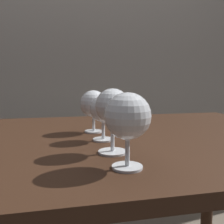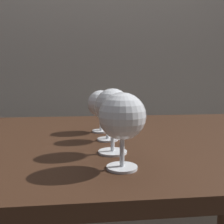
{
  "view_description": "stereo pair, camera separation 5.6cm",
  "coord_description": "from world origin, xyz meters",
  "px_view_note": "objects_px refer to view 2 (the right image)",
  "views": [
    {
      "loc": [
        -0.12,
        -0.72,
        0.95
      ],
      "look_at": [
        -0.0,
        -0.18,
        0.87
      ],
      "focal_mm": 40.22,
      "sensor_mm": 36.0,
      "label": 1
    },
    {
      "loc": [
        -0.06,
        -0.73,
        0.95
      ],
      "look_at": [
        -0.0,
        -0.18,
        0.87
      ],
      "focal_mm": 40.22,
      "sensor_mm": 36.0,
      "label": 2
    }
  ],
  "objects_px": {
    "wine_glass_rose": "(122,117)",
    "wine_glass_port": "(112,108)",
    "wine_glass_white": "(108,110)",
    "wine_glass_cabernet": "(101,104)"
  },
  "relations": [
    {
      "from": "wine_glass_rose",
      "to": "wine_glass_white",
      "type": "bearing_deg",
      "value": 91.24
    },
    {
      "from": "wine_glass_rose",
      "to": "wine_glass_port",
      "type": "relative_size",
      "value": 0.98
    },
    {
      "from": "wine_glass_rose",
      "to": "wine_glass_port",
      "type": "bearing_deg",
      "value": 94.33
    },
    {
      "from": "wine_glass_port",
      "to": "wine_glass_white",
      "type": "height_order",
      "value": "wine_glass_port"
    },
    {
      "from": "wine_glass_rose",
      "to": "wine_glass_white",
      "type": "height_order",
      "value": "wine_glass_rose"
    },
    {
      "from": "wine_glass_rose",
      "to": "wine_glass_port",
      "type": "height_order",
      "value": "wine_glass_port"
    },
    {
      "from": "wine_glass_white",
      "to": "wine_glass_cabernet",
      "type": "xyz_separation_m",
      "value": [
        -0.01,
        0.11,
        0.0
      ]
    },
    {
      "from": "wine_glass_rose",
      "to": "wine_glass_cabernet",
      "type": "xyz_separation_m",
      "value": [
        -0.02,
        0.34,
        -0.01
      ]
    },
    {
      "from": "wine_glass_port",
      "to": "wine_glass_white",
      "type": "relative_size",
      "value": 1.19
    },
    {
      "from": "wine_glass_rose",
      "to": "wine_glass_white",
      "type": "xyz_separation_m",
      "value": [
        -0.0,
        0.22,
        -0.01
      ]
    }
  ]
}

